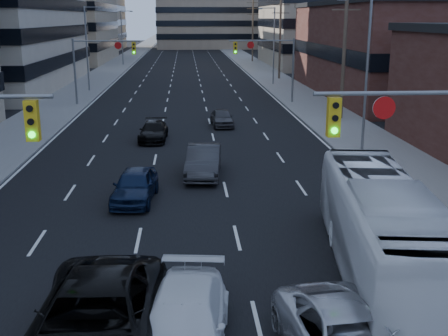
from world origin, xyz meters
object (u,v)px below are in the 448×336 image
Objects in this scene: black_pickup at (95,323)px; transit_bus at (382,228)px; white_van at (184,324)px; sedan_blue at (135,185)px.

transit_bus reaches higher than black_pickup.
white_van is 1.20× the size of sedan_blue.
sedan_blue is (-2.15, 11.68, -0.01)m from white_van.
transit_bus is at bearing 28.17° from black_pickup.
sedan_blue is at bearing 144.03° from transit_bus.
white_van is at bearing -74.46° from sedan_blue.
white_van is at bearing -140.34° from transit_bus.
transit_bus reaches higher than white_van.
black_pickup is 1.29× the size of white_van.
transit_bus is (6.13, 3.88, 0.78)m from white_van.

